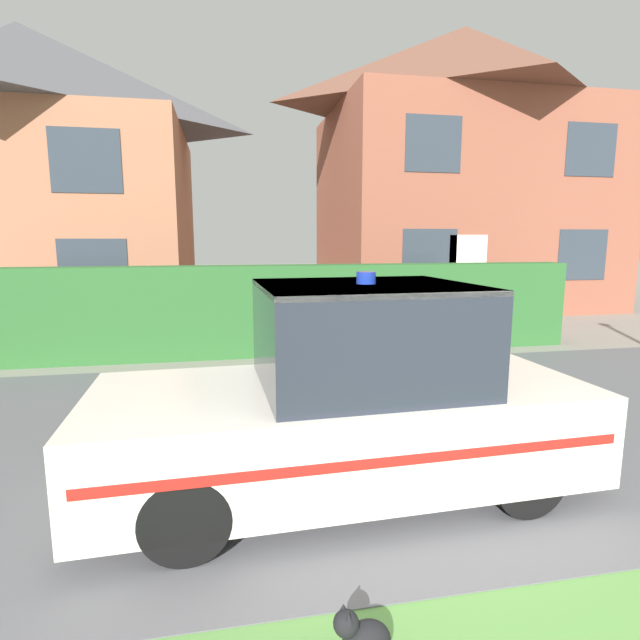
% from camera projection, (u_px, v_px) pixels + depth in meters
% --- Properties ---
extents(road_strip, '(28.00, 5.43, 0.01)m').
position_uv_depth(road_strip, '(377.00, 421.00, 5.52)').
color(road_strip, '#5B5B60').
rests_on(road_strip, ground).
extents(garden_hedge, '(10.80, 0.55, 1.56)m').
position_uv_depth(garden_hedge, '(277.00, 310.00, 8.65)').
color(garden_hedge, '#2D662D').
rests_on(garden_hedge, ground).
extents(police_car, '(3.90, 1.72, 1.74)m').
position_uv_depth(police_car, '(349.00, 400.00, 3.96)').
color(police_car, black).
rests_on(police_car, road_strip).
extents(cat, '(0.36, 0.21, 0.31)m').
position_uv_depth(cat, '(362.00, 640.00, 2.35)').
color(cat, black).
rests_on(cat, ground).
extents(house_left, '(8.21, 6.64, 7.32)m').
position_uv_depth(house_left, '(29.00, 171.00, 12.87)').
color(house_left, '#A86B4C').
rests_on(house_left, ground).
extents(house_right, '(8.05, 6.05, 8.04)m').
position_uv_depth(house_right, '(460.00, 168.00, 14.93)').
color(house_right, '#93513D').
rests_on(house_right, ground).
extents(wheelie_bin, '(0.67, 0.74, 1.14)m').
position_uv_depth(wheelie_bin, '(74.00, 321.00, 8.77)').
color(wheelie_bin, '#474C8C').
rests_on(wheelie_bin, ground).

